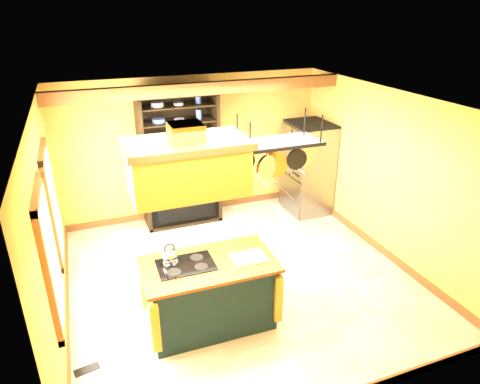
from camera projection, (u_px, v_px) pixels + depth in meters
floor at (240, 277)px, 6.58m from camera, size 5.00×5.00×0.00m
ceiling at (240, 102)px, 5.50m from camera, size 5.00×5.00×0.00m
wall_back at (193, 147)px, 8.18m from camera, size 5.00×0.02×2.70m
wall_front at (338, 303)px, 3.90m from camera, size 5.00×0.02×2.70m
wall_left at (49, 228)px, 5.22m from camera, size 0.02×5.00×2.70m
wall_right at (385, 174)px, 6.86m from camera, size 0.02×5.00×2.70m
ceiling_beam at (203, 88)px, 6.99m from camera, size 5.00×0.15×0.20m
window_near at (50, 256)px, 4.52m from camera, size 0.06×1.06×1.56m
window_far at (53, 204)px, 5.72m from camera, size 0.06×1.06×1.56m
kitchen_island at (209, 293)px, 5.46m from camera, size 1.68×0.95×1.11m
range_hood at (188, 165)px, 4.69m from camera, size 1.35×0.76×0.80m
pot_rack at (278, 151)px, 5.05m from camera, size 1.06×0.49×0.80m
refrigerator at (307, 170)px, 8.43m from camera, size 0.77×0.90×1.77m
hutch at (180, 174)px, 7.99m from camera, size 1.40×0.63×2.48m
floor_register at (87, 369)px, 4.91m from camera, size 0.30×0.17×0.01m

